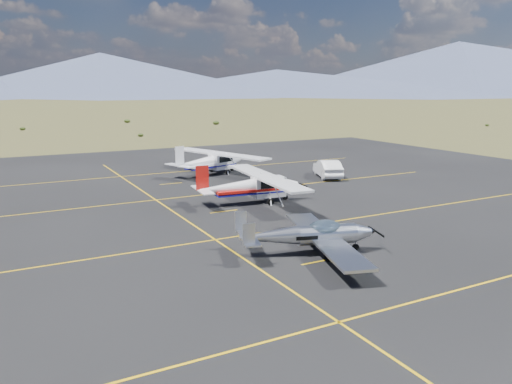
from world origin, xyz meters
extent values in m
plane|color=#383D1C|center=(0.00, 0.00, 0.00)|extent=(1600.00, 1600.00, 0.00)
cube|color=black|center=(0.00, 7.00, 0.00)|extent=(72.00, 72.00, 0.02)
cube|color=silver|center=(-2.05, -2.57, 0.79)|extent=(4.20, 9.47, 0.13)
ellipsoid|color=#99BFD8|center=(-2.05, -2.57, 1.29)|extent=(1.93, 1.44, 0.86)
cube|color=silver|center=(-5.76, -1.45, 1.08)|extent=(1.62, 3.22, 0.06)
cube|color=silver|center=(-6.24, -2.50, 1.55)|extent=(0.57, 0.23, 1.05)
cube|color=silver|center=(-5.57, -0.30, 1.55)|extent=(0.57, 0.23, 1.05)
cylinder|color=black|center=(-0.44, -3.06, 0.19)|extent=(0.37, 0.19, 0.36)
cylinder|color=black|center=(-2.61, -3.72, 0.22)|extent=(0.43, 0.23, 0.42)
cylinder|color=black|center=(-1.88, -1.31, 0.22)|extent=(0.43, 0.23, 0.42)
cube|color=silver|center=(1.06, 8.66, 1.11)|extent=(2.41, 1.43, 1.41)
cube|color=silver|center=(0.85, 8.68, 1.84)|extent=(2.77, 11.61, 0.15)
cube|color=black|center=(1.06, 8.66, 1.40)|extent=(1.79, 1.41, 0.58)
cube|color=red|center=(-0.29, 8.79, 1.00)|extent=(5.33, 1.74, 0.19)
cube|color=red|center=(-3.83, 9.15, 2.10)|extent=(0.89, 0.16, 1.67)
cube|color=silver|center=(-3.83, 9.15, 1.27)|extent=(1.12, 3.41, 0.06)
cylinder|color=black|center=(2.41, 8.52, 0.20)|extent=(0.39, 0.14, 0.38)
cylinder|color=black|center=(0.64, 7.59, 0.24)|extent=(0.47, 0.18, 0.46)
cylinder|color=black|center=(0.86, 9.78, 0.24)|extent=(0.47, 0.18, 0.46)
cube|color=white|center=(3.10, 21.43, 1.14)|extent=(2.64, 1.93, 1.45)
cube|color=white|center=(2.89, 21.37, 1.89)|extent=(5.40, 11.72, 0.15)
cube|color=black|center=(3.10, 21.43, 1.44)|extent=(2.04, 1.77, 0.59)
cube|color=white|center=(1.78, 20.98, 1.03)|extent=(5.49, 2.92, 0.19)
cube|color=white|center=(-1.68, 19.80, 2.16)|extent=(0.89, 0.37, 1.72)
cube|color=white|center=(-1.68, 19.80, 1.30)|extent=(1.87, 3.51, 0.06)
cylinder|color=black|center=(4.42, 21.89, 0.20)|extent=(0.40, 0.23, 0.39)
cylinder|color=black|center=(3.16, 20.26, 0.25)|extent=(0.49, 0.28, 0.47)
cylinder|color=black|center=(2.43, 22.40, 0.25)|extent=(0.49, 0.28, 0.47)
imported|color=white|center=(10.73, 14.74, 0.82)|extent=(3.45, 5.22, 1.63)
camera|label=1|loc=(-16.25, -22.04, 8.21)|focal=35.00mm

